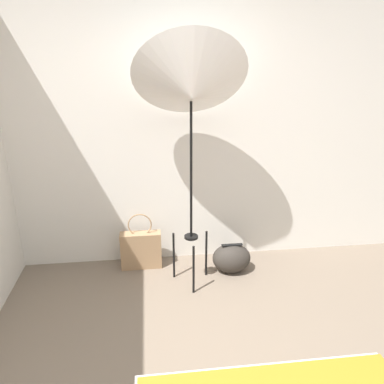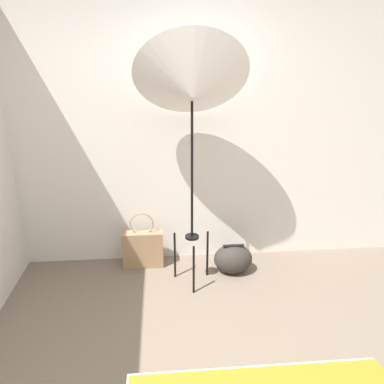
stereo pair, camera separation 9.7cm
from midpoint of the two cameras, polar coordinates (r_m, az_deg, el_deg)
The scene contains 4 objects.
wall_back at distance 3.51m, azimuth -1.11°, elevation 9.15°, with size 8.00×0.05×2.60m.
photo_umbrella at distance 2.97m, azimuth 0.97°, elevation 15.62°, with size 0.92×0.80×2.17m.
tote_bag at distance 3.72m, azimuth -6.73°, elevation -8.54°, with size 0.39×0.12×0.57m.
duffel_bag at distance 3.66m, azimuth 7.04°, elevation -10.07°, with size 0.37×0.28×0.29m.
Camera 2 is at (-0.17, -1.34, 2.00)m, focal length 35.00 mm.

